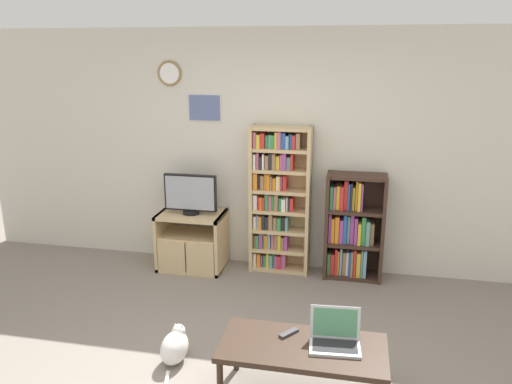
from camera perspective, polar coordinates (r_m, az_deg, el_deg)
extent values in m
cube|color=beige|center=(5.44, 1.97, 4.61)|extent=(6.94, 0.06, 2.60)
torus|color=olive|center=(5.60, -9.86, 13.22)|extent=(0.27, 0.03, 0.27)
cylinder|color=white|center=(5.60, -9.86, 13.22)|extent=(0.22, 0.02, 0.22)
cube|color=silver|center=(5.51, -5.87, 9.56)|extent=(0.38, 0.01, 0.30)
cube|color=slate|center=(5.50, -5.89, 9.56)|extent=(0.35, 0.02, 0.27)
cube|color=tan|center=(5.75, -10.52, -5.18)|extent=(0.04, 0.49, 0.64)
cube|color=tan|center=(5.54, -3.92, -5.77)|extent=(0.04, 0.49, 0.64)
cube|color=tan|center=(5.54, -7.39, -2.57)|extent=(0.72, 0.49, 0.04)
cube|color=tan|center=(5.76, -7.18, -8.28)|extent=(0.72, 0.49, 0.04)
cube|color=tan|center=(5.62, -7.31, -4.87)|extent=(0.65, 0.46, 0.04)
cube|color=tan|center=(5.53, -9.63, -7.25)|extent=(0.31, 0.02, 0.35)
cube|color=tan|center=(5.43, -6.41, -7.58)|extent=(0.31, 0.02, 0.35)
cylinder|color=black|center=(5.50, -7.42, -2.27)|extent=(0.18, 0.18, 0.04)
cube|color=black|center=(5.44, -7.50, -0.06)|extent=(0.58, 0.05, 0.40)
cube|color=#9399A3|center=(5.41, -7.60, -0.14)|extent=(0.54, 0.01, 0.37)
cube|color=tan|center=(5.42, -0.41, -0.84)|extent=(0.04, 0.25, 1.60)
cube|color=tan|center=(5.34, 6.01, -1.21)|extent=(0.04, 0.25, 1.60)
cube|color=tan|center=(5.48, 2.96, -0.67)|extent=(0.65, 0.02, 1.60)
cube|color=tan|center=(5.65, 2.67, -8.65)|extent=(0.57, 0.22, 0.04)
cube|color=tan|center=(5.56, 2.70, -6.55)|extent=(0.57, 0.22, 0.04)
cube|color=tan|center=(5.48, 2.73, -4.39)|extent=(0.57, 0.22, 0.04)
cube|color=tan|center=(5.40, 2.76, -2.16)|extent=(0.57, 0.22, 0.04)
cube|color=tan|center=(5.34, 2.79, 0.13)|extent=(0.57, 0.22, 0.04)
cube|color=tan|center=(5.28, 2.82, 2.46)|extent=(0.57, 0.22, 0.04)
cube|color=tan|center=(5.24, 2.85, 4.85)|extent=(0.57, 0.22, 0.04)
cube|color=tan|center=(5.20, 2.89, 7.27)|extent=(0.57, 0.22, 0.04)
cube|color=white|center=(5.66, 0.01, -7.51)|extent=(0.03, 0.18, 0.16)
cube|color=orange|center=(5.66, 0.44, -7.56)|extent=(0.04, 0.17, 0.15)
cube|color=#9E4293|center=(5.65, 0.79, -7.66)|extent=(0.02, 0.17, 0.14)
cube|color=#388947|center=(5.65, 1.11, -7.66)|extent=(0.04, 0.15, 0.14)
cube|color=gold|center=(5.63, 1.45, -7.55)|extent=(0.03, 0.18, 0.17)
cube|color=#5B9389|center=(5.63, 1.81, -7.67)|extent=(0.04, 0.17, 0.15)
cube|color=#388947|center=(5.63, 2.16, -7.59)|extent=(0.02, 0.15, 0.17)
cube|color=#9E4293|center=(5.62, 2.40, -7.72)|extent=(0.03, 0.18, 0.15)
cube|color=red|center=(5.62, 2.74, -7.77)|extent=(0.04, 0.19, 0.15)
cube|color=#9E4293|center=(5.61, 3.08, -7.70)|extent=(0.02, 0.17, 0.17)
cube|color=#B75B70|center=(5.61, 3.34, -7.67)|extent=(0.02, 0.18, 0.18)
cube|color=#93704C|center=(5.58, 0.01, -5.46)|extent=(0.03, 0.16, 0.14)
cube|color=#388947|center=(5.57, 0.28, -5.45)|extent=(0.03, 0.19, 0.15)
cube|color=#9E4293|center=(5.56, 0.68, -5.37)|extent=(0.04, 0.17, 0.17)
cube|color=#388947|center=(5.56, 1.00, -5.38)|extent=(0.02, 0.16, 0.17)
cube|color=orange|center=(5.55, 1.28, -5.48)|extent=(0.03, 0.18, 0.16)
cube|color=#759EB7|center=(5.55, 1.63, -5.43)|extent=(0.04, 0.16, 0.17)
cube|color=#B75B70|center=(5.54, 2.03, -5.41)|extent=(0.03, 0.16, 0.18)
cube|color=#93704C|center=(5.54, 2.45, -5.51)|extent=(0.04, 0.17, 0.17)
cube|color=gold|center=(5.52, 2.82, -5.51)|extent=(0.03, 0.20, 0.18)
cube|color=#93704C|center=(5.53, 3.15, -5.68)|extent=(0.03, 0.18, 0.14)
cube|color=#9E4293|center=(5.52, 3.51, -5.61)|extent=(0.03, 0.17, 0.16)
cube|color=white|center=(5.50, 0.01, -3.29)|extent=(0.03, 0.18, 0.14)
cube|color=#759EB7|center=(5.50, 0.32, -3.24)|extent=(0.02, 0.17, 0.15)
cube|color=orange|center=(5.49, 0.61, -3.33)|extent=(0.03, 0.18, 0.14)
cube|color=#232328|center=(5.48, 0.96, -3.25)|extent=(0.03, 0.17, 0.16)
cube|color=#232328|center=(5.48, 1.37, -3.37)|extent=(0.04, 0.18, 0.15)
cube|color=#93704C|center=(5.46, 1.80, -3.25)|extent=(0.04, 0.18, 0.18)
cube|color=#93704C|center=(5.47, 2.28, -3.44)|extent=(0.04, 0.16, 0.14)
cube|color=#388947|center=(5.46, 2.75, -3.48)|extent=(0.04, 0.18, 0.14)
cube|color=#232328|center=(5.45, 3.21, -3.46)|extent=(0.04, 0.16, 0.15)
cube|color=#5B9389|center=(5.44, 3.60, -3.46)|extent=(0.03, 0.18, 0.15)
cube|color=white|center=(5.43, 0.07, -0.97)|extent=(0.04, 0.18, 0.16)
cube|color=red|center=(5.43, 0.46, -1.10)|extent=(0.03, 0.17, 0.14)
cube|color=orange|center=(5.42, 0.70, -1.12)|extent=(0.02, 0.19, 0.14)
cube|color=red|center=(5.41, 0.97, -1.16)|extent=(0.03, 0.20, 0.14)
cube|color=#388947|center=(5.40, 1.33, -0.98)|extent=(0.04, 0.18, 0.17)
cube|color=#B75B70|center=(5.40, 1.72, -1.04)|extent=(0.03, 0.17, 0.17)
cube|color=#388947|center=(5.40, 2.04, -1.07)|extent=(0.03, 0.16, 0.16)
cube|color=#93704C|center=(5.39, 2.44, -1.03)|extent=(0.04, 0.18, 0.18)
cube|color=#388947|center=(5.39, 2.86, -1.24)|extent=(0.03, 0.16, 0.14)
cube|color=white|center=(5.38, 3.27, -1.31)|extent=(0.04, 0.20, 0.13)
cube|color=white|center=(5.38, 3.65, -1.23)|extent=(0.02, 0.16, 0.15)
cube|color=#232328|center=(5.38, 3.88, -1.29)|extent=(0.02, 0.17, 0.14)
cube|color=red|center=(5.37, 4.18, -1.29)|extent=(0.03, 0.17, 0.14)
cube|color=orange|center=(5.36, 0.07, 1.39)|extent=(0.04, 0.20, 0.18)
cube|color=#232328|center=(5.37, 0.50, 1.31)|extent=(0.02, 0.16, 0.16)
cube|color=#93704C|center=(5.36, 0.85, 1.24)|extent=(0.04, 0.17, 0.15)
cube|color=orange|center=(5.35, 1.19, 1.34)|extent=(0.02, 0.16, 0.17)
cube|color=orange|center=(5.34, 1.52, 1.29)|extent=(0.04, 0.17, 0.17)
cube|color=#93704C|center=(5.34, 1.87, 1.17)|extent=(0.02, 0.19, 0.15)
cube|color=orange|center=(5.34, 2.21, 1.06)|extent=(0.04, 0.17, 0.13)
cube|color=white|center=(5.33, 2.58, 1.16)|extent=(0.02, 0.18, 0.15)
cube|color=gold|center=(5.32, 2.81, 1.15)|extent=(0.02, 0.20, 0.16)
cube|color=#9E4293|center=(5.32, 3.01, 1.13)|extent=(0.02, 0.17, 0.15)
cube|color=red|center=(5.32, 3.37, 1.15)|extent=(0.04, 0.16, 0.16)
cube|color=white|center=(5.31, -0.01, 3.63)|extent=(0.03, 0.20, 0.16)
cube|color=#B75B70|center=(5.31, 0.34, 3.69)|extent=(0.03, 0.18, 0.17)
cube|color=#232328|center=(5.30, 0.67, 3.47)|extent=(0.03, 0.20, 0.13)
cube|color=white|center=(5.30, 0.98, 3.61)|extent=(0.02, 0.19, 0.16)
cube|color=#93704C|center=(5.30, 1.36, 3.53)|extent=(0.04, 0.17, 0.15)
cube|color=#232328|center=(5.28, 1.78, 3.63)|extent=(0.03, 0.18, 0.17)
cube|color=#93704C|center=(5.28, 2.16, 3.61)|extent=(0.03, 0.18, 0.17)
cube|color=gold|center=(5.28, 2.59, 3.47)|extent=(0.04, 0.15, 0.14)
cube|color=#B75B70|center=(5.27, 3.00, 3.55)|extent=(0.03, 0.17, 0.16)
cube|color=#9E4293|center=(5.26, 3.37, 3.59)|extent=(0.04, 0.19, 0.18)
cube|color=#5B9389|center=(5.27, 3.83, 3.38)|extent=(0.04, 0.16, 0.14)
cube|color=red|center=(5.25, 4.21, 3.52)|extent=(0.03, 0.18, 0.17)
cube|color=#B75B70|center=(5.27, 0.01, 6.06)|extent=(0.03, 0.20, 0.17)
cube|color=gold|center=(5.26, 0.42, 5.91)|extent=(0.04, 0.20, 0.14)
cube|color=red|center=(5.26, 0.89, 5.98)|extent=(0.04, 0.19, 0.16)
cube|color=#388947|center=(5.26, 1.35, 5.86)|extent=(0.03, 0.15, 0.14)
cube|color=#5B9389|center=(5.25, 1.63, 5.88)|extent=(0.02, 0.16, 0.14)
cube|color=#388947|center=(5.25, 2.02, 5.84)|extent=(0.04, 0.16, 0.14)
cube|color=gold|center=(5.23, 2.41, 6.00)|extent=(0.02, 0.19, 0.17)
cube|color=#B75B70|center=(5.22, 2.76, 6.01)|extent=(0.04, 0.19, 0.18)
cube|color=#2856A8|center=(5.22, 3.25, 5.95)|extent=(0.04, 0.17, 0.17)
cube|color=#759EB7|center=(5.22, 3.69, 5.77)|extent=(0.03, 0.18, 0.14)
cube|color=#2856A8|center=(5.22, 4.10, 5.85)|extent=(0.03, 0.16, 0.15)
cube|color=red|center=(5.21, 4.44, 5.78)|extent=(0.03, 0.19, 0.15)
cube|color=#93704C|center=(5.20, 4.90, 5.88)|extent=(0.04, 0.18, 0.17)
cube|color=#3D281E|center=(5.37, 8.11, -3.78)|extent=(0.04, 0.30, 1.14)
cube|color=#3D281E|center=(5.37, 14.26, -4.12)|extent=(0.04, 0.30, 1.14)
cube|color=#3D281E|center=(5.50, 11.20, -3.46)|extent=(0.61, 0.02, 1.14)
cube|color=#3D281E|center=(5.57, 10.88, -9.30)|extent=(0.54, 0.27, 0.04)
cube|color=#3D281E|center=(5.43, 11.08, -5.78)|extent=(0.54, 0.27, 0.04)
cube|color=#3D281E|center=(5.31, 11.29, -2.09)|extent=(0.54, 0.27, 0.04)
cube|color=#3D281E|center=(5.21, 11.50, 1.77)|extent=(0.54, 0.27, 0.04)
cube|color=#388947|center=(5.53, 8.36, -7.80)|extent=(0.03, 0.22, 0.24)
cube|color=red|center=(5.53, 8.77, -7.83)|extent=(0.04, 0.20, 0.23)
cube|color=red|center=(5.52, 9.17, -7.57)|extent=(0.02, 0.21, 0.30)
cube|color=orange|center=(5.53, 9.41, -7.69)|extent=(0.02, 0.19, 0.27)
cube|color=#759EB7|center=(5.52, 9.70, -7.55)|extent=(0.02, 0.20, 0.30)
cube|color=#93704C|center=(5.53, 10.07, -7.77)|extent=(0.04, 0.19, 0.26)
cube|color=white|center=(5.53, 10.41, -7.77)|extent=(0.02, 0.20, 0.26)
cube|color=#2856A8|center=(5.52, 10.67, -7.76)|extent=(0.02, 0.22, 0.28)
cube|color=#93704C|center=(5.51, 10.92, -7.73)|extent=(0.02, 0.24, 0.29)
cube|color=red|center=(5.51, 11.22, -7.65)|extent=(0.03, 0.24, 0.31)
cube|color=gold|center=(5.52, 11.62, -7.83)|extent=(0.04, 0.23, 0.27)
cube|color=#5B9389|center=(5.51, 11.99, -7.68)|extent=(0.02, 0.23, 0.31)
cube|color=#759EB7|center=(5.51, 12.31, -7.71)|extent=(0.03, 0.23, 0.31)
cube|color=#9E4293|center=(5.38, 8.50, -3.85)|extent=(0.03, 0.22, 0.31)
cube|color=orange|center=(5.39, 8.82, -4.10)|extent=(0.03, 0.22, 0.27)
cube|color=orange|center=(5.38, 9.28, -4.02)|extent=(0.04, 0.22, 0.29)
cube|color=#9E4293|center=(5.39, 9.75, -4.21)|extent=(0.04, 0.22, 0.26)
cube|color=#2856A8|center=(5.38, 10.18, -3.95)|extent=(0.04, 0.22, 0.31)
cube|color=#5B9389|center=(5.39, 10.55, -4.01)|extent=(0.03, 0.19, 0.30)
cube|color=#9E4293|center=(5.38, 10.94, -3.95)|extent=(0.04, 0.20, 0.32)
cube|color=#9E4293|center=(5.38, 11.35, -4.13)|extent=(0.03, 0.22, 0.29)
cube|color=gold|center=(5.39, 11.74, -4.44)|extent=(0.03, 0.24, 0.24)
cube|color=#388947|center=(5.38, 12.19, -4.10)|extent=(0.04, 0.22, 0.30)
cube|color=#5B9389|center=(5.38, 12.65, -4.36)|extent=(0.04, 0.24, 0.26)
cube|color=#93704C|center=(5.40, 13.09, -4.48)|extent=(0.04, 0.20, 0.23)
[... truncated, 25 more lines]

